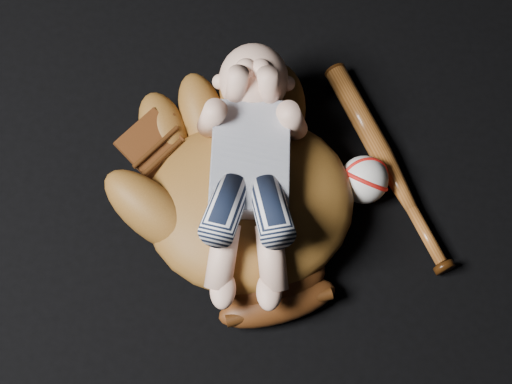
% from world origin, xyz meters
% --- Properties ---
extents(baseball_glove, '(0.52, 0.56, 0.14)m').
position_xyz_m(baseball_glove, '(0.06, 0.02, 0.07)').
color(baseball_glove, brown).
rests_on(baseball_glove, ground).
extents(newborn_baby, '(0.20, 0.41, 0.16)m').
position_xyz_m(newborn_baby, '(0.06, 0.03, 0.13)').
color(newborn_baby, '#E5AE93').
rests_on(newborn_baby, baseball_glove).
extents(baseball_bat, '(0.22, 0.36, 0.04)m').
position_xyz_m(baseball_bat, '(0.27, 0.12, 0.02)').
color(baseball_bat, brown).
rests_on(baseball_bat, ground).
extents(baseball, '(0.08, 0.08, 0.08)m').
position_xyz_m(baseball, '(0.23, 0.09, 0.04)').
color(baseball, silver).
rests_on(baseball, ground).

